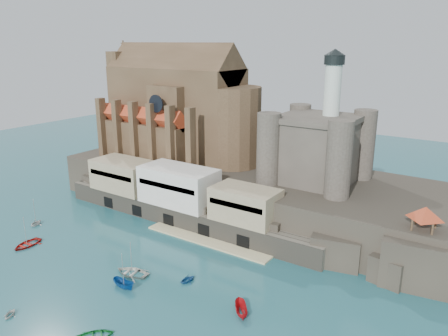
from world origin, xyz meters
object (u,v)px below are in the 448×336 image
object	(u,v)px
pavilion	(425,214)
boat_2	(124,287)
boat_0	(27,246)
castle_keep	(317,145)
church	(181,112)
boat_1	(10,316)

from	to	relation	value
pavilion	boat_2	xyz separation A→B (m)	(-41.38, -30.38, -12.73)
boat_0	pavilion	bearing A→B (deg)	16.44
castle_keep	boat_0	distance (m)	65.90
pavilion	boat_2	distance (m)	52.89
church	boat_2	xyz separation A→B (m)	(24.75, -46.23, -22.13)
boat_1	pavilion	bearing A→B (deg)	13.79
pavilion	boat_1	world-z (taller)	pavilion
castle_keep	boat_1	distance (m)	68.16
pavilion	boat_0	bearing A→B (deg)	-156.48
church	castle_keep	world-z (taller)	church
pavilion	boat_0	size ratio (longest dim) A/B	1.04
castle_keep	pavilion	xyz separation A→B (m)	(25.92, -15.08, -5.59)
castle_keep	boat_0	xyz separation A→B (m)	(-44.00, -45.51, -18.31)
church	castle_keep	xyz separation A→B (m)	(40.21, -0.78, -3.81)
boat_2	boat_1	bearing A→B (deg)	153.25
castle_keep	pavilion	world-z (taller)	castle_keep
church	pavilion	bearing A→B (deg)	-13.48
pavilion	castle_keep	bearing A→B (deg)	149.82
castle_keep	pavilion	size ratio (longest dim) A/B	4.58
church	pavilion	size ratio (longest dim) A/B	7.34
boat_1	boat_2	bearing A→B (deg)	32.41
boat_1	boat_2	distance (m)	17.84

